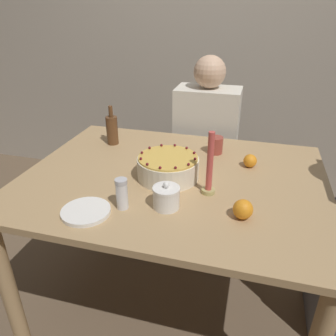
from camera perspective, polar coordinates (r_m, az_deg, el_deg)
The scene contains 13 objects.
ground_plane at distance 1.99m, azimuth 0.74°, elevation -21.35°, with size 12.00×12.00×0.00m, color brown.
wall_behind at distance 2.71m, azimuth 9.09°, elevation 22.79°, with size 8.00×0.05×2.60m.
dining_table at distance 1.56m, azimuth 0.88°, elevation -5.02°, with size 1.37×1.05×0.77m.
cake at distance 1.46m, azimuth 0.00°, elevation 0.13°, with size 0.28×0.28×0.11m.
sugar_bowl at distance 1.26m, azimuth -0.31°, elevation -5.11°, with size 0.11×0.11×0.11m.
sugar_shaker at distance 1.26m, azimuth -8.04°, elevation -4.44°, with size 0.05×0.05×0.13m.
plate_stack at distance 1.28m, azimuth -14.11°, elevation -7.36°, with size 0.19×0.19×0.02m.
candle at distance 1.33m, azimuth 7.25°, elevation -0.26°, with size 0.06×0.06×0.27m.
bottle at distance 1.84m, azimuth -9.71°, elevation 6.61°, with size 0.06×0.06×0.22m.
cup at distance 1.73m, azimuth 8.26°, elevation 3.98°, with size 0.08×0.08×0.09m.
orange_fruit_0 at distance 1.62m, azimuth 14.10°, elevation 1.23°, with size 0.06×0.06×0.06m.
orange_fruit_1 at distance 1.23m, azimuth 12.92°, elevation -7.02°, with size 0.07×0.07×0.07m.
person_man_blue_shirt at distance 2.24m, azimuth 6.43°, elevation 1.44°, with size 0.40×0.34×1.21m.
Camera 1 is at (0.33, -1.28, 1.48)m, focal length 35.00 mm.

